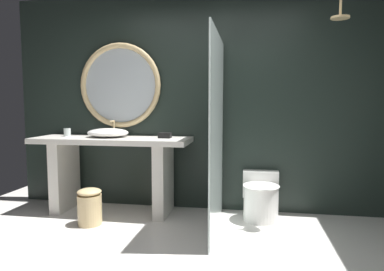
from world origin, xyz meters
name	(u,v)px	position (x,y,z in m)	size (l,w,h in m)	color
back_wall_panel	(204,103)	(0.00, 1.90, 1.30)	(4.80, 0.10, 2.60)	#1E2823
vanity_counter	(113,163)	(-1.04, 1.53, 0.59)	(1.84, 0.60, 0.89)	silver
vessel_sink	(108,133)	(-1.10, 1.56, 0.95)	(0.49, 0.40, 0.19)	white
tumbler_cup	(67,132)	(-1.63, 1.57, 0.94)	(0.08, 0.08, 0.10)	silver
tissue_box	(165,135)	(-0.41, 1.58, 0.92)	(0.14, 0.11, 0.06)	black
round_wall_mirror	(120,86)	(-1.04, 1.81, 1.51)	(1.04, 0.07, 1.04)	#D6B77F
shower_glass_panel	(217,133)	(0.22, 1.20, 0.99)	(0.02, 1.29, 1.98)	silver
rain_shower_head	(340,12)	(1.39, 1.33, 2.16)	(0.18, 0.18, 0.40)	#D6B77F
toilet	(261,197)	(0.68, 1.61, 0.24)	(0.41, 0.58, 0.51)	white
waste_bin	(90,206)	(-1.12, 1.08, 0.20)	(0.25, 0.25, 0.39)	#D6B77F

